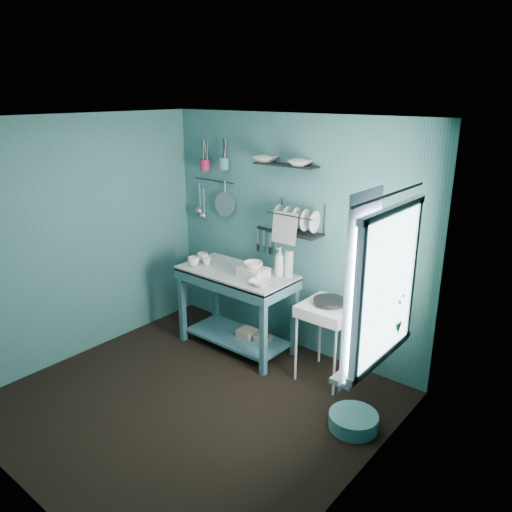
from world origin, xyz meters
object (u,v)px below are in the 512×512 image
Objects in this scene: utensil_cup_teal at (224,164)px; colander at (225,205)px; potted_plant at (384,313)px; soap_bottle at (280,261)px; mug_mid at (207,261)px; hotplate_stand at (327,342)px; utensil_cup_magenta at (205,165)px; storage_tin_small at (263,344)px; storage_tin_large at (247,339)px; mug_left at (194,261)px; dish_rack at (296,218)px; work_counter at (237,310)px; mug_right at (203,257)px; floor_basin at (353,421)px; water_bottle at (289,264)px; wash_tub at (253,272)px; frying_pan at (329,301)px.

colander is (-0.03, 0.03, -0.47)m from utensil_cup_teal.
soap_bottle is at bearing 158.60° from potted_plant.
mug_mid is 1.58m from hotplate_stand.
utensil_cup_magenta is 0.65× the size of storage_tin_small.
colander reaches higher than potted_plant.
utensil_cup_magenta is at bearing 159.91° from storage_tin_large.
soap_bottle is at bearing 21.80° from mug_left.
dish_rack is 1.42m from storage_tin_small.
storage_tin_large is (-1.74, 0.41, -0.97)m from potted_plant.
work_counter is 1.62m from utensil_cup_teal.
potted_plant is at bearing -4.85° from mug_left.
storage_tin_small is at bearing 5.71° from mug_right.
soap_bottle reaches higher than storage_tin_small.
floor_basin is (-0.15, -0.08, -1.02)m from potted_plant.
work_counter reaches higher than floor_basin.
mug_right is at bearing -172.87° from hotplate_stand.
water_bottle is (0.52, 0.22, 0.59)m from work_counter.
utensil_cup_magenta is at bearing 155.80° from work_counter.
colander reaches higher than wash_tub.
mug_mid is 1.12m from dish_rack.
dish_rack is at bearing 51.94° from wash_tub.
mug_mid is 0.36× the size of colander.
hotplate_stand is at bearing 3.02° from mug_right.
wash_tub is at bearing -3.40° from work_counter.
mug_left is 1.03m from storage_tin_large.
utensil_cup_teal is (0.30, 0.00, 0.04)m from utensil_cup_magenta.
work_counter is 9.69× the size of utensil_cup_magenta.
hotplate_stand is at bearing 0.00° from frying_pan.
utensil_cup_teal is (-1.02, 0.16, 0.90)m from water_bottle.
storage_tin_small is at bearing -175.60° from hotplate_stand.
mug_right is 0.56× the size of storage_tin_large.
utensil_cup_teal is (-1.60, 0.29, 1.11)m from frying_pan.
work_counter is 6.30× the size of storage_tin_small.
dish_rack is (0.00, 0.11, 0.45)m from water_bottle.
soap_bottle is 1.53m from potted_plant.
floor_basin is (2.19, -0.44, -0.88)m from mug_right.
hotplate_stand is 1.03m from storage_tin_large.
hotplate_stand reaches higher than storage_tin_large.
work_counter is 1.70m from utensil_cup_magenta.
potted_plant is (2.32, -0.20, 0.14)m from mug_left.
potted_plant is (1.32, -0.58, 0.05)m from water_bottle.
mug_left is (-0.48, -0.16, 0.49)m from work_counter.
frying_pan is 0.91m from potted_plant.
dish_rack is at bearing -4.34° from colander.
water_bottle is 0.36× the size of hotplate_stand.
storage_tin_small is at bearing -20.41° from utensil_cup_teal.
potted_plant is (2.22, -0.30, 0.14)m from mug_mid.
utensil_cup_magenta is at bearing 173.14° from water_bottle.
utensil_cup_magenta is at bearing 171.14° from frying_pan.
mug_mid is 0.96m from storage_tin_large.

